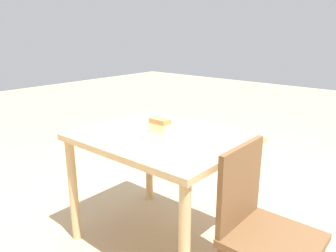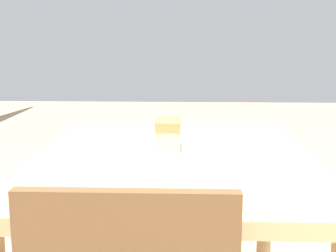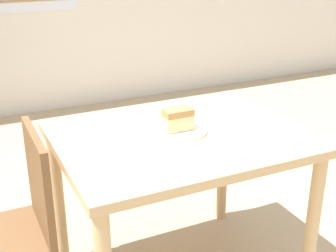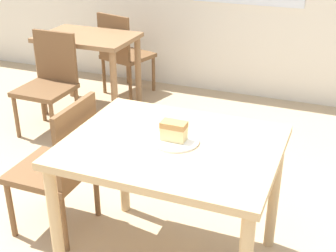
# 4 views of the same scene
# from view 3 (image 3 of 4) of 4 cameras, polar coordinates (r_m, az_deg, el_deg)

# --- Properties ---
(dining_table_near) EXTENTS (1.06, 0.85, 0.78)m
(dining_table_near) POSITION_cam_3_polar(r_m,az_deg,el_deg) (2.09, 1.26, -3.67)
(dining_table_near) COLOR tan
(dining_table_near) RESTS_ON ground_plane
(chair_near_window) EXTENTS (0.43, 0.43, 0.86)m
(chair_near_window) POSITION_cam_3_polar(r_m,az_deg,el_deg) (2.07, -18.46, -11.71)
(chair_near_window) COLOR brown
(chair_near_window) RESTS_ON ground_plane
(plate) EXTENTS (0.24, 0.24, 0.01)m
(plate) POSITION_cam_3_polar(r_m,az_deg,el_deg) (2.05, 1.38, -0.59)
(plate) COLOR white
(plate) RESTS_ON dining_table_near
(cake_slice) EXTENTS (0.13, 0.07, 0.10)m
(cake_slice) POSITION_cam_3_polar(r_m,az_deg,el_deg) (2.03, 1.21, 0.80)
(cake_slice) COLOR #E5CC89
(cake_slice) RESTS_ON plate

